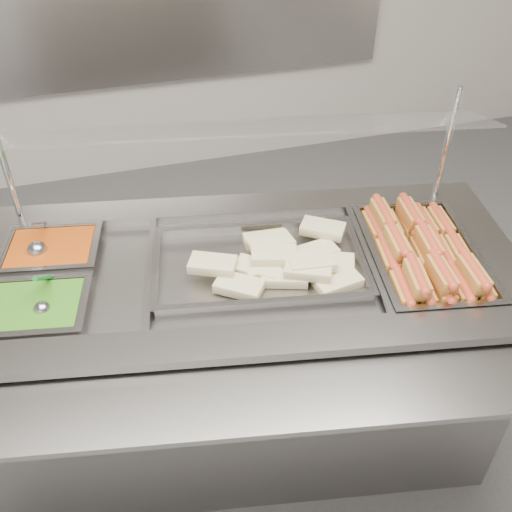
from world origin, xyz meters
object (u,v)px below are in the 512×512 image
object	(u,v)px
pan_hotdogs	(421,260)
ladle	(37,249)
steam_counter	(243,353)
pan_wraps	(259,267)
sneeze_guard	(234,132)
serving_spoon	(42,304)

from	to	relation	value
pan_hotdogs	ladle	xyz separation A→B (m)	(-1.16, 0.34, 0.05)
steam_counter	pan_wraps	xyz separation A→B (m)	(0.05, -0.01, 0.39)
sneeze_guard	serving_spoon	world-z (taller)	sneeze_guard
pan_hotdogs	serving_spoon	distance (m)	1.14
serving_spoon	pan_hotdogs	bearing A→B (deg)	-3.73
steam_counter	pan_hotdogs	xyz separation A→B (m)	(0.56, -0.11, 0.37)
sneeze_guard	serving_spoon	bearing A→B (deg)	-159.70
pan_wraps	serving_spoon	bearing A→B (deg)	-178.11
sneeze_guard	pan_wraps	size ratio (longest dim) A/B	2.26
steam_counter	pan_wraps	world-z (taller)	pan_wraps
steam_counter	sneeze_guard	world-z (taller)	sneeze_guard
ladle	pan_hotdogs	bearing A→B (deg)	-16.32
ladle	serving_spoon	world-z (taller)	ladle
ladle	pan_wraps	bearing A→B (deg)	-20.57
sneeze_guard	pan_hotdogs	world-z (taller)	sneeze_guard
sneeze_guard	pan_wraps	distance (m)	0.41
ladle	serving_spoon	xyz separation A→B (m)	(0.02, -0.26, 0.00)
pan_hotdogs	steam_counter	bearing A→B (deg)	169.37
steam_counter	pan_wraps	distance (m)	0.39
sneeze_guard	serving_spoon	xyz separation A→B (m)	(-0.62, -0.23, -0.32)
sneeze_guard	ladle	size ratio (longest dim) A/B	8.72
pan_wraps	ladle	distance (m)	0.69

